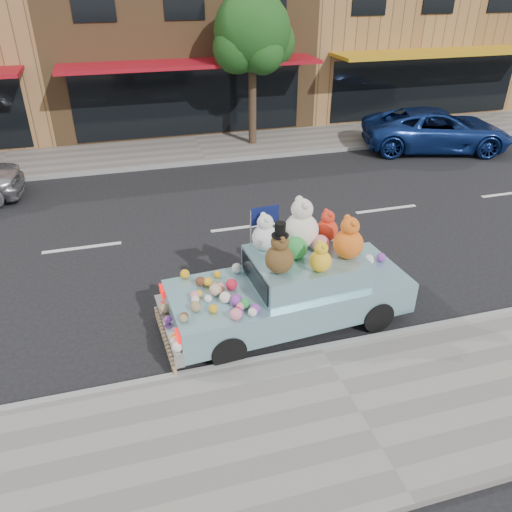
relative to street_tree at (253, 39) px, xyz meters
name	(u,v)px	position (x,y,z in m)	size (l,w,h in m)	color
ground	(245,227)	(-2.03, -6.55, -3.69)	(120.00, 120.00, 0.00)	black
near_sidewalk	(359,414)	(-2.03, -13.05, -3.63)	(60.00, 3.00, 0.12)	gray
far_sidewalk	(200,149)	(-2.03, -0.05, -3.63)	(60.00, 3.00, 0.12)	gray
near_kerb	(320,349)	(-2.03, -11.55, -3.63)	(60.00, 0.12, 0.13)	gray
far_kerb	(208,162)	(-2.03, -1.55, -3.63)	(60.00, 0.12, 0.13)	gray
storefront_mid	(171,27)	(-2.03, 5.42, -0.05)	(10.00, 9.80, 7.30)	brown
storefront_right	(386,21)	(7.97, 5.42, -0.05)	(10.00, 9.80, 7.30)	#9F7242
street_tree	(253,39)	(0.00, 0.00, 0.00)	(3.00, 2.70, 5.22)	#38281C
car_blue	(436,130)	(6.22, -2.28, -2.97)	(2.40, 5.20, 1.45)	navy
art_car	(292,283)	(-2.22, -10.54, -2.88)	(4.59, 2.04, 2.28)	black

